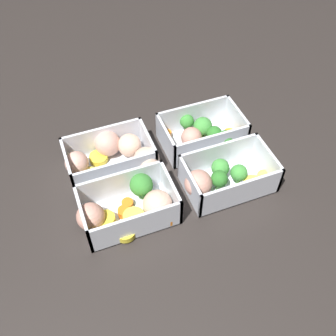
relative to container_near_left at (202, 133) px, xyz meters
name	(u,v)px	position (x,y,z in m)	size (l,w,h in m)	color
ground_plane	(168,175)	(0.09, 0.06, -0.02)	(4.00, 4.00, 0.00)	#282321
container_near_left	(202,133)	(0.00, 0.00, 0.00)	(0.15, 0.10, 0.06)	silver
container_near_right	(114,155)	(0.17, 0.00, 0.00)	(0.18, 0.13, 0.06)	silver
container_far_left	(222,178)	(0.01, 0.11, 0.00)	(0.18, 0.10, 0.06)	silver
container_far_right	(129,208)	(0.18, 0.12, 0.00)	(0.17, 0.11, 0.06)	silver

